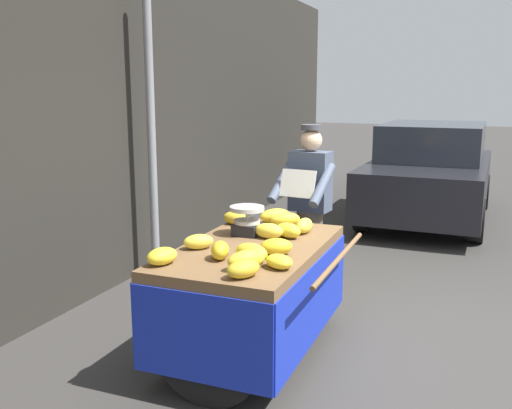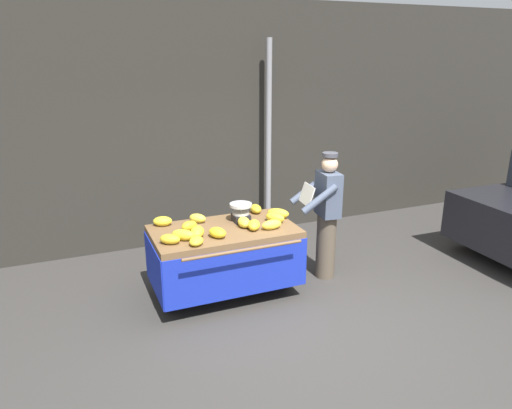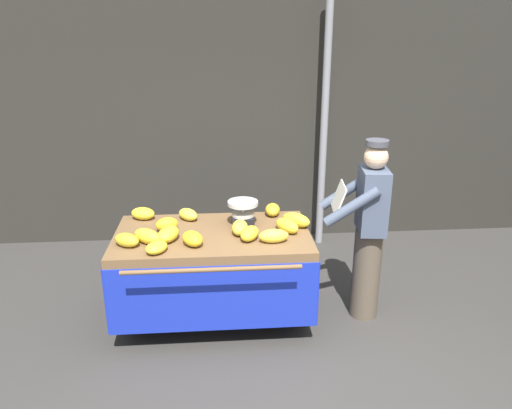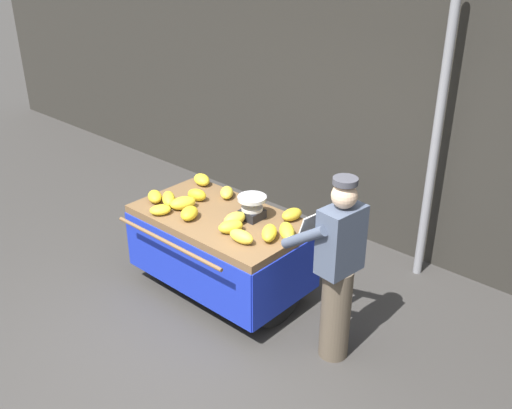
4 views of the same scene
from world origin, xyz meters
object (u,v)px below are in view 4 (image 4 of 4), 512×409
weighing_scale (252,207)px  street_pole (436,137)px  banana_bunch_0 (155,197)px  banana_bunch_12 (197,195)px  banana_bunch_1 (183,203)px  banana_bunch_4 (269,233)px  banana_bunch_3 (292,214)px  banana_bunch_6 (202,180)px  banana_bunch_10 (231,227)px  banana_cart (220,236)px  banana_bunch_8 (169,199)px  banana_bunch_9 (189,213)px  banana_bunch_5 (160,210)px  banana_bunch_13 (287,231)px  banana_bunch_2 (241,237)px  banana_bunch_11 (235,219)px  banana_bunch_7 (227,193)px  vendor_person (337,270)px

weighing_scale → street_pole: bearing=55.3°
banana_bunch_0 → banana_bunch_12: bearing=45.0°
banana_bunch_1 → banana_bunch_12: bearing=98.6°
banana_bunch_4 → banana_bunch_0: bearing=-171.9°
banana_bunch_3 → banana_bunch_6: (-1.25, -0.01, 0.00)m
banana_bunch_6 → banana_bunch_10: size_ratio=0.98×
banana_bunch_0 → banana_bunch_1: bearing=13.8°
banana_cart → banana_bunch_8: size_ratio=6.44×
banana_bunch_6 → banana_bunch_9: size_ratio=1.00×
banana_bunch_1 → banana_bunch_8: bearing=-168.5°
banana_bunch_5 → banana_bunch_13: banana_bunch_13 is taller
street_pole → banana_bunch_2: (-0.82, -1.94, -0.62)m
banana_bunch_0 → banana_bunch_9: size_ratio=1.01×
street_pole → banana_bunch_0: size_ratio=13.47×
banana_bunch_4 → banana_bunch_12: 1.08m
banana_bunch_10 → banana_bunch_11: banana_bunch_11 is taller
banana_bunch_7 → banana_bunch_12: bearing=-124.0°
banana_cart → banana_bunch_13: (0.77, 0.10, 0.30)m
banana_bunch_8 → banana_bunch_6: bearing=101.5°
banana_bunch_6 → banana_bunch_10: (0.98, -0.56, 0.00)m
banana_bunch_1 → banana_bunch_8: (-0.17, -0.04, 0.00)m
banana_bunch_7 → banana_bunch_11: banana_bunch_11 is taller
street_pole → vendor_person: (0.07, -1.72, -0.69)m
banana_bunch_10 → banana_bunch_13: bearing=31.3°
banana_bunch_6 → vendor_person: vendor_person is taller
banana_cart → banana_bunch_3: banana_bunch_3 is taller
banana_bunch_8 → vendor_person: (1.96, 0.15, -0.08)m
banana_bunch_4 → banana_bunch_13: bearing=51.3°
weighing_scale → banana_bunch_7: 0.55m
banana_bunch_2 → banana_bunch_10: bearing=160.8°
banana_bunch_7 → banana_bunch_10: bearing=-42.7°
street_pole → banana_bunch_11: size_ratio=13.23×
banana_bunch_13 → vendor_person: bearing=-10.8°
banana_bunch_1 → banana_bunch_9: banana_bunch_1 is taller
weighing_scale → banana_bunch_8: 0.90m
banana_bunch_1 → banana_bunch_0: bearing=-166.2°
banana_bunch_9 → banana_bunch_13: size_ratio=0.81×
weighing_scale → banana_bunch_8: bearing=-157.6°
banana_bunch_4 → banana_bunch_11: (-0.42, -0.01, -0.00)m
street_pole → banana_bunch_13: (-0.57, -1.60, -0.62)m
banana_bunch_2 → banana_bunch_3: 0.65m
banana_cart → banana_bunch_6: (-0.66, 0.39, 0.30)m
banana_bunch_2 → banana_bunch_3: banana_bunch_2 is taller
banana_bunch_1 → banana_bunch_8: size_ratio=0.96×
banana_bunch_5 → banana_bunch_10: banana_bunch_10 is taller
banana_bunch_8 → street_pole: bearing=44.8°
banana_bunch_12 → banana_bunch_1: bearing=-81.4°
weighing_scale → banana_bunch_13: weighing_scale is taller
banana_bunch_0 → banana_bunch_10: banana_bunch_10 is taller
banana_bunch_8 → banana_bunch_1: bearing=11.5°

